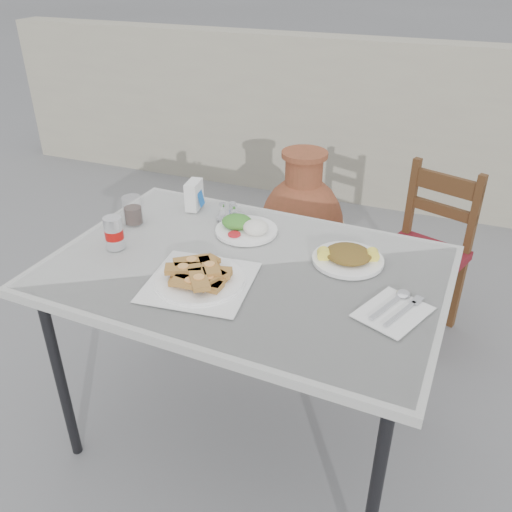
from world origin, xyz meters
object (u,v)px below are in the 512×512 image
at_px(chair, 424,252).
at_px(cola_glass, 133,212).
at_px(pide_plate, 200,274).
at_px(salad_chopped_plate, 348,256).
at_px(condiment_caddy, 230,213).
at_px(terracotta_urn, 301,227).
at_px(cafe_table, 246,279).
at_px(soda_can, 114,233).
at_px(napkin_holder, 194,195).
at_px(salad_rice_plate, 246,227).

bearing_deg(chair, cola_glass, -121.13).
bearing_deg(pide_plate, chair, 61.66).
xyz_separation_m(salad_chopped_plate, chair, (0.21, 0.86, -0.40)).
bearing_deg(cola_glass, condiment_caddy, 27.07).
xyz_separation_m(condiment_caddy, terracotta_urn, (0.05, 0.84, -0.46)).
height_order(cafe_table, cola_glass, cola_glass).
distance_m(salad_chopped_plate, condiment_caddy, 0.54).
height_order(pide_plate, soda_can, soda_can).
bearing_deg(terracotta_urn, soda_can, -105.55).
height_order(cafe_table, napkin_holder, napkin_holder).
relative_size(salad_rice_plate, salad_chopped_plate, 0.96).
distance_m(salad_chopped_plate, terracotta_urn, 1.19).
relative_size(salad_rice_plate, soda_can, 1.99).
xyz_separation_m(salad_rice_plate, napkin_holder, (-0.28, 0.12, 0.04)).
bearing_deg(cola_glass, cafe_table, -14.38).
height_order(salad_chopped_plate, soda_can, soda_can).
height_order(salad_chopped_plate, condiment_caddy, condiment_caddy).
bearing_deg(chair, pide_plate, -98.83).
distance_m(soda_can, chair, 1.54).
relative_size(pide_plate, napkin_holder, 3.13).
height_order(condiment_caddy, chair, condiment_caddy).
bearing_deg(chair, soda_can, -113.98).
distance_m(soda_can, napkin_holder, 0.42).
distance_m(cafe_table, salad_rice_plate, 0.26).
height_order(salad_chopped_plate, napkin_holder, napkin_holder).
height_order(napkin_holder, condiment_caddy, napkin_holder).
height_order(salad_chopped_plate, terracotta_urn, salad_chopped_plate).
xyz_separation_m(pide_plate, terracotta_urn, (-0.05, 1.31, -0.46)).
bearing_deg(cafe_table, salad_chopped_plate, 25.80).
bearing_deg(soda_can, salad_rice_plate, 36.38).
xyz_separation_m(cafe_table, soda_can, (-0.48, -0.06, 0.12)).
xyz_separation_m(cafe_table, salad_chopped_plate, (0.32, 0.15, 0.08)).
xyz_separation_m(salad_rice_plate, cola_glass, (-0.44, -0.09, 0.03)).
bearing_deg(condiment_caddy, cola_glass, -152.93).
xyz_separation_m(pide_plate, condiment_caddy, (-0.10, 0.46, -0.01)).
bearing_deg(cafe_table, chair, 62.24).
xyz_separation_m(pide_plate, chair, (0.63, 1.17, -0.41)).
height_order(cafe_table, salad_chopped_plate, salad_chopped_plate).
relative_size(salad_chopped_plate, cola_glass, 2.29).
bearing_deg(condiment_caddy, cafe_table, -57.68).
height_order(cafe_table, condiment_caddy, condiment_caddy).
bearing_deg(cafe_table, soda_can, -172.94).
bearing_deg(napkin_holder, condiment_caddy, -18.70).
bearing_deg(terracotta_urn, napkin_holder, -105.69).
bearing_deg(napkin_holder, soda_can, -112.52).
relative_size(salad_rice_plate, condiment_caddy, 2.27).
distance_m(pide_plate, condiment_caddy, 0.48).
height_order(soda_can, chair, soda_can).
xyz_separation_m(cola_glass, chair, (1.07, 0.88, -0.42)).
height_order(cafe_table, salad_rice_plate, salad_rice_plate).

